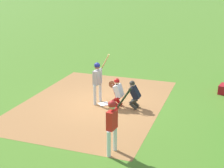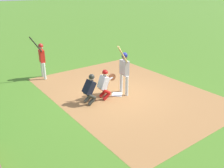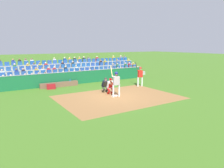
% 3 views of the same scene
% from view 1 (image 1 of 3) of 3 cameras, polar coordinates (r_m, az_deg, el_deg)
% --- Properties ---
extents(ground_plane, '(160.00, 160.00, 0.00)m').
position_cam_1_polar(ground_plane, '(14.95, -1.42, -3.50)').
color(ground_plane, '#467723').
extents(infield_dirt_patch, '(8.59, 6.21, 0.01)m').
position_cam_1_polar(infield_dirt_patch, '(15.12, -3.18, -3.24)').
color(infield_dirt_patch, '#9C6C3D').
rests_on(infield_dirt_patch, ground_plane).
extents(home_plate_marker, '(0.62, 0.62, 0.02)m').
position_cam_1_polar(home_plate_marker, '(14.94, -1.42, -3.44)').
color(home_plate_marker, white).
rests_on(home_plate_marker, infield_dirt_patch).
extents(batter_at_plate, '(0.64, 0.67, 2.28)m').
position_cam_1_polar(batter_at_plate, '(14.73, -2.50, 1.07)').
color(batter_at_plate, silver).
rests_on(batter_at_plate, ground_plane).
extents(catcher_crouching, '(0.49, 0.72, 1.31)m').
position_cam_1_polar(catcher_crouching, '(14.47, 0.93, -1.17)').
color(catcher_crouching, '#AE1311').
rests_on(catcher_crouching, ground_plane).
extents(home_plate_umpire, '(0.46, 0.50, 1.26)m').
position_cam_1_polar(home_plate_umpire, '(14.31, 3.81, -1.59)').
color(home_plate_umpire, '#2B2B24').
rests_on(home_plate_umpire, ground_plane).
extents(equipment_duffel_bag, '(0.79, 0.49, 0.44)m').
position_cam_1_polar(equipment_duffel_bag, '(17.18, 18.58, -0.79)').
color(equipment_duffel_bag, maroon).
rests_on(equipment_duffel_bag, ground_plane).
extents(on_deck_batter, '(0.59, 0.72, 2.26)m').
position_cam_1_polar(on_deck_batter, '(10.51, 0.06, -6.36)').
color(on_deck_batter, silver).
rests_on(on_deck_batter, ground_plane).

